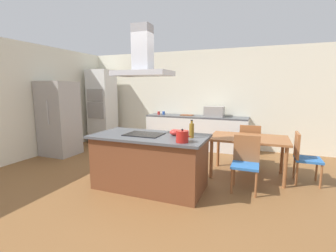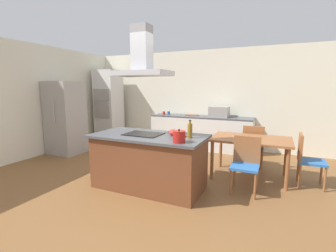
# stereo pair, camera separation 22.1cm
# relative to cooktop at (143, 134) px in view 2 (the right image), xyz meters

# --- Properties ---
(ground) EXTENTS (16.00, 16.00, 0.00)m
(ground) POSITION_rel_cooktop_xyz_m (0.10, 1.50, -0.91)
(ground) COLOR brown
(wall_back) EXTENTS (7.20, 0.10, 2.70)m
(wall_back) POSITION_rel_cooktop_xyz_m (0.10, 3.25, 0.44)
(wall_back) COLOR silver
(wall_back) RESTS_ON ground
(wall_left) EXTENTS (0.10, 8.80, 2.70)m
(wall_left) POSITION_rel_cooktop_xyz_m (-3.35, 1.00, 0.44)
(wall_left) COLOR silver
(wall_left) RESTS_ON ground
(kitchen_island) EXTENTS (1.88, 0.96, 0.90)m
(kitchen_island) POSITION_rel_cooktop_xyz_m (0.10, 0.00, -0.45)
(kitchen_island) COLOR brown
(kitchen_island) RESTS_ON ground
(cooktop) EXTENTS (0.60, 0.44, 0.01)m
(cooktop) POSITION_rel_cooktop_xyz_m (0.00, 0.00, 0.00)
(cooktop) COLOR black
(cooktop) RESTS_ON kitchen_island
(tea_kettle) EXTENTS (0.23, 0.18, 0.19)m
(tea_kettle) POSITION_rel_cooktop_xyz_m (0.76, -0.30, 0.08)
(tea_kettle) COLOR #B21E19
(tea_kettle) RESTS_ON kitchen_island
(olive_oil_bottle) EXTENTS (0.07, 0.07, 0.28)m
(olive_oil_bottle) POSITION_rel_cooktop_xyz_m (0.80, 0.05, 0.11)
(olive_oil_bottle) COLOR olive
(olive_oil_bottle) RESTS_ON kitchen_island
(mixing_bowl) EXTENTS (0.18, 0.18, 0.10)m
(mixing_bowl) POSITION_rel_cooktop_xyz_m (0.50, 0.13, 0.04)
(mixing_bowl) COLOR red
(mixing_bowl) RESTS_ON kitchen_island
(back_counter) EXTENTS (2.76, 0.62, 0.90)m
(back_counter) POSITION_rel_cooktop_xyz_m (0.13, 2.88, -0.46)
(back_counter) COLOR silver
(back_counter) RESTS_ON ground
(countertop_microwave) EXTENTS (0.50, 0.38, 0.28)m
(countertop_microwave) POSITION_rel_cooktop_xyz_m (0.62, 2.88, 0.13)
(countertop_microwave) COLOR #9E9993
(countertop_microwave) RESTS_ON back_counter
(coffee_mug_red) EXTENTS (0.08, 0.08, 0.09)m
(coffee_mug_red) POSITION_rel_cooktop_xyz_m (-0.98, 2.85, 0.04)
(coffee_mug_red) COLOR red
(coffee_mug_red) RESTS_ON back_counter
(coffee_mug_blue) EXTENTS (0.08, 0.08, 0.09)m
(coffee_mug_blue) POSITION_rel_cooktop_xyz_m (-0.86, 2.92, 0.04)
(coffee_mug_blue) COLOR #2D56B2
(coffee_mug_blue) RESTS_ON back_counter
(cutting_board) EXTENTS (0.34, 0.24, 0.02)m
(cutting_board) POSITION_rel_cooktop_xyz_m (-0.15, 2.93, 0.00)
(cutting_board) COLOR brown
(cutting_board) RESTS_ON back_counter
(wall_oven_stack) EXTENTS (0.70, 0.66, 2.20)m
(wall_oven_stack) POSITION_rel_cooktop_xyz_m (-2.80, 2.65, 0.20)
(wall_oven_stack) COLOR silver
(wall_oven_stack) RESTS_ON ground
(refrigerator) EXTENTS (0.80, 0.73, 1.82)m
(refrigerator) POSITION_rel_cooktop_xyz_m (-2.88, 1.01, 0.00)
(refrigerator) COLOR #9E9993
(refrigerator) RESTS_ON ground
(dining_table) EXTENTS (1.40, 0.90, 0.75)m
(dining_table) POSITION_rel_cooktop_xyz_m (1.59, 1.17, -0.24)
(dining_table) COLOR #995B33
(dining_table) RESTS_ON ground
(chair_facing_island) EXTENTS (0.42, 0.42, 0.89)m
(chair_facing_island) POSITION_rel_cooktop_xyz_m (1.59, 0.51, -0.40)
(chair_facing_island) COLOR #2D6BB7
(chair_facing_island) RESTS_ON ground
(chair_at_right_end) EXTENTS (0.42, 0.42, 0.89)m
(chair_at_right_end) POSITION_rel_cooktop_xyz_m (2.51, 1.17, -0.40)
(chair_at_right_end) COLOR #2D6BB7
(chair_at_right_end) RESTS_ON ground
(chair_facing_back_wall) EXTENTS (0.42, 0.42, 0.89)m
(chair_facing_back_wall) POSITION_rel_cooktop_xyz_m (1.59, 1.84, -0.40)
(chair_facing_back_wall) COLOR #2D6BB7
(chair_facing_back_wall) RESTS_ON ground
(range_hood) EXTENTS (0.90, 0.55, 0.78)m
(range_hood) POSITION_rel_cooktop_xyz_m (0.00, 0.00, 1.20)
(range_hood) COLOR #ADADB2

